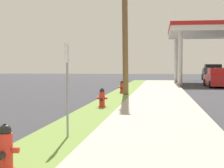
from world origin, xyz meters
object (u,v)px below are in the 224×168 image
utility_pole_midground (125,9)px  truck_black_at_forecourt (212,73)px  car_red_by_near_pump (218,78)px  fire_hydrant_third (122,88)px  street_sign_post (67,70)px  fire_hydrant_nearest (5,151)px  fire_hydrant_second (102,99)px

utility_pole_midground → truck_black_at_forecourt: 25.59m
truck_black_at_forecourt → car_red_by_near_pump: bearing=-95.8°
fire_hydrant_third → car_red_by_near_pump: 11.52m
street_sign_post → car_red_by_near_pump: 23.55m
fire_hydrant_third → utility_pole_midground: size_ratio=0.08×
street_sign_post → truck_black_at_forecourt: (8.26, 36.54, -0.72)m
fire_hydrant_nearest → fire_hydrant_second: size_ratio=1.00×
fire_hydrant_nearest → truck_black_at_forecourt: 40.24m
fire_hydrant_nearest → street_sign_post: (0.22, 2.79, 1.19)m
street_sign_post → truck_black_at_forecourt: street_sign_post is taller
fire_hydrant_second → truck_black_at_forecourt: truck_black_at_forecourt is taller
car_red_by_near_pump → truck_black_at_forecourt: truck_black_at_forecourt is taller
fire_hydrant_second → truck_black_at_forecourt: bearing=74.5°
fire_hydrant_second → utility_pole_midground: 8.08m
utility_pole_midground → fire_hydrant_nearest: bearing=-90.9°
fire_hydrant_nearest → truck_black_at_forecourt: (8.48, 39.33, 0.47)m
truck_black_at_forecourt → fire_hydrant_third: bearing=-110.1°
fire_hydrant_second → truck_black_at_forecourt: size_ratio=0.14×
fire_hydrant_third → street_sign_post: 13.46m
fire_hydrant_nearest → truck_black_at_forecourt: bearing=77.8°
fire_hydrant_third → truck_black_at_forecourt: bearing=69.9°
utility_pole_midground → truck_black_at_forecourt: size_ratio=1.74×
car_red_by_near_pump → truck_black_at_forecourt: 14.09m
car_red_by_near_pump → truck_black_at_forecourt: size_ratio=0.82×
fire_hydrant_nearest → utility_pole_midground: size_ratio=0.08×
fire_hydrant_nearest → car_red_by_near_pump: 26.27m
fire_hydrant_third → fire_hydrant_second: bearing=-89.9°
fire_hydrant_second → street_sign_post: 6.09m
utility_pole_midground → fire_hydrant_third: bearing=107.6°
fire_hydrant_second → car_red_by_near_pump: (7.02, 16.55, 0.28)m
fire_hydrant_nearest → car_red_by_near_pump: size_ratio=0.17×
fire_hydrant_nearest → fire_hydrant_third: same height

